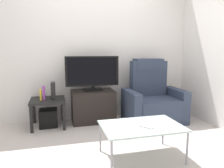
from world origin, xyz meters
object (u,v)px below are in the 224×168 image
at_px(television, 92,72).
at_px(book_middle, 44,93).
at_px(tv_stand, 93,106).
at_px(side_table, 48,103).
at_px(book_leftmost, 41,95).
at_px(game_console, 53,91).
at_px(cell_phone, 147,127).
at_px(recliner_armchair, 152,100).
at_px(coffee_table, 141,127).
at_px(subwoofer_box, 49,118).

height_order(television, book_middle, television).
relative_size(tv_stand, side_table, 1.34).
bearing_deg(book_middle, television, 7.42).
height_order(side_table, book_leftmost, book_leftmost).
bearing_deg(game_console, cell_phone, -55.48).
bearing_deg(television, tv_stand, -90.00).
distance_m(television, recliner_armchair, 1.15).
bearing_deg(tv_stand, game_console, -175.20).
bearing_deg(coffee_table, side_table, 127.69).
relative_size(tv_stand, book_middle, 3.25).
bearing_deg(tv_stand, side_table, -175.01).
distance_m(side_table, book_middle, 0.19).
relative_size(recliner_armchair, book_leftmost, 6.53).
bearing_deg(tv_stand, book_middle, -173.92).
bearing_deg(subwoofer_box, recliner_armchair, -5.07).
height_order(book_leftmost, coffee_table, book_leftmost).
bearing_deg(recliner_armchair, book_leftmost, 167.64).
bearing_deg(side_table, recliner_armchair, -5.07).
height_order(subwoofer_box, book_middle, book_middle).
xyz_separation_m(side_table, cell_phone, (1.09, -1.44, 0.01)).
xyz_separation_m(book_leftmost, cell_phone, (1.19, -1.42, -0.14)).
height_order(recliner_armchair, coffee_table, recliner_armchair).
height_order(recliner_armchair, game_console, recliner_armchair).
bearing_deg(game_console, recliner_armchair, -5.68).
xyz_separation_m(tv_stand, subwoofer_box, (-0.74, -0.06, -0.13)).
xyz_separation_m(tv_stand, cell_phone, (0.34, -1.50, 0.12)).
xyz_separation_m(subwoofer_box, cell_phone, (1.09, -1.44, 0.25)).
distance_m(tv_stand, coffee_table, 1.46).
bearing_deg(tv_stand, coffee_table, -77.84).
height_order(side_table, book_middle, book_middle).
height_order(recliner_armchair, cell_phone, recliner_armchair).
height_order(television, book_leftmost, television).
relative_size(recliner_armchair, book_middle, 4.85).
bearing_deg(game_console, subwoofer_box, -173.66).
bearing_deg(book_middle, game_console, 11.81).
bearing_deg(side_table, book_leftmost, -168.69).
relative_size(side_table, subwoofer_box, 1.92).
bearing_deg(coffee_table, tv_stand, 102.16).
bearing_deg(cell_phone, coffee_table, 76.47).
height_order(television, coffee_table, television).
relative_size(television, cell_phone, 6.07).
bearing_deg(book_middle, book_leftmost, 180.00).
bearing_deg(coffee_table, game_console, 125.04).
xyz_separation_m(recliner_armchair, cell_phone, (-0.67, -1.28, 0.02)).
relative_size(coffee_table, cell_phone, 6.00).
relative_size(game_console, coffee_table, 0.30).
distance_m(coffee_table, cell_phone, 0.09).
xyz_separation_m(television, side_table, (-0.74, -0.08, -0.47)).
bearing_deg(side_table, game_console, 6.34).
xyz_separation_m(coffee_table, cell_phone, (0.03, -0.08, 0.03)).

